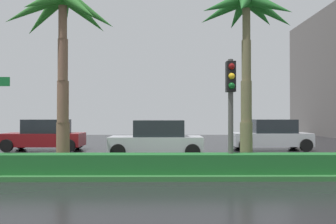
{
  "coord_description": "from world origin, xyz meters",
  "views": [
    {
      "loc": [
        3.83,
        -3.72,
        1.93
      ],
      "look_at": [
        3.99,
        13.94,
        2.13
      ],
      "focal_mm": 35.65,
      "sensor_mm": 36.0,
      "label": 1
    }
  ],
  "objects_px": {
    "palm_tree_centre": "(246,20)",
    "car_in_traffic_second": "(157,139)",
    "palm_tree_centre_left": "(63,21)",
    "car_in_traffic_third": "(271,135)",
    "traffic_signal_median_right": "(231,94)",
    "car_in_traffic_leading": "(45,135)"
  },
  "relations": [
    {
      "from": "palm_tree_centre",
      "to": "car_in_traffic_second",
      "type": "height_order",
      "value": "palm_tree_centre"
    },
    {
      "from": "car_in_traffic_leading",
      "to": "palm_tree_centre_left",
      "type": "bearing_deg",
      "value": 114.63
    },
    {
      "from": "palm_tree_centre",
      "to": "traffic_signal_median_right",
      "type": "bearing_deg",
      "value": -115.84
    },
    {
      "from": "palm_tree_centre_left",
      "to": "car_in_traffic_second",
      "type": "relative_size",
      "value": 1.55
    },
    {
      "from": "car_in_traffic_second",
      "to": "car_in_traffic_third",
      "type": "bearing_deg",
      "value": -153.93
    },
    {
      "from": "palm_tree_centre_left",
      "to": "traffic_signal_median_right",
      "type": "distance_m",
      "value": 6.66
    },
    {
      "from": "traffic_signal_median_right",
      "to": "car_in_traffic_leading",
      "type": "distance_m",
      "value": 12.18
    },
    {
      "from": "car_in_traffic_second",
      "to": "car_in_traffic_third",
      "type": "height_order",
      "value": "same"
    },
    {
      "from": "car_in_traffic_leading",
      "to": "car_in_traffic_third",
      "type": "relative_size",
      "value": 1.0
    },
    {
      "from": "palm_tree_centre_left",
      "to": "car_in_traffic_third",
      "type": "distance_m",
      "value": 12.62
    },
    {
      "from": "palm_tree_centre",
      "to": "car_in_traffic_leading",
      "type": "xyz_separation_m",
      "value": [
        -9.79,
        6.18,
        -4.72
      ]
    },
    {
      "from": "palm_tree_centre_left",
      "to": "traffic_signal_median_right",
      "type": "height_order",
      "value": "palm_tree_centre_left"
    },
    {
      "from": "palm_tree_centre_left",
      "to": "car_in_traffic_leading",
      "type": "height_order",
      "value": "palm_tree_centre_left"
    },
    {
      "from": "palm_tree_centre",
      "to": "car_in_traffic_third",
      "type": "height_order",
      "value": "palm_tree_centre"
    },
    {
      "from": "traffic_signal_median_right",
      "to": "car_in_traffic_third",
      "type": "bearing_deg",
      "value": 64.79
    },
    {
      "from": "palm_tree_centre",
      "to": "car_in_traffic_second",
      "type": "distance_m",
      "value": 6.64
    },
    {
      "from": "palm_tree_centre",
      "to": "car_in_traffic_second",
      "type": "relative_size",
      "value": 1.56
    },
    {
      "from": "palm_tree_centre_left",
      "to": "car_in_traffic_second",
      "type": "distance_m",
      "value": 6.66
    },
    {
      "from": "palm_tree_centre",
      "to": "traffic_signal_median_right",
      "type": "xyz_separation_m",
      "value": [
        -1.01,
        -2.08,
        -2.94
      ]
    },
    {
      "from": "palm_tree_centre",
      "to": "car_in_traffic_third",
      "type": "distance_m",
      "value": 8.38
    },
    {
      "from": "car_in_traffic_third",
      "to": "car_in_traffic_leading",
      "type": "bearing_deg",
      "value": 0.45
    },
    {
      "from": "palm_tree_centre",
      "to": "car_in_traffic_third",
      "type": "bearing_deg",
      "value": 65.0
    }
  ]
}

